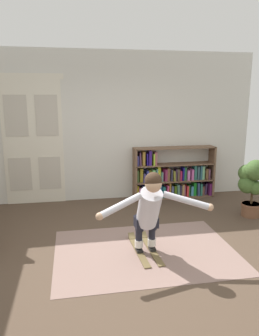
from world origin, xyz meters
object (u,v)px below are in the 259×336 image
bookshelf (171,177)px  person_skier (150,207)px  skis_pair (145,249)px  potted_plant (251,182)px

bookshelf → person_skier: 2.62m
bookshelf → person_skier: size_ratio=1.17×
bookshelf → skis_pair: 2.46m
bookshelf → potted_plant: bookshelf is taller
bookshelf → person_skier: bearing=-113.8°
person_skier → potted_plant: bearing=28.0°
skis_pair → person_skier: (0.01, -0.21, 0.67)m
potted_plant → person_skier: (-2.05, -1.09, 0.07)m
skis_pair → potted_plant: bearing=23.2°
bookshelf → potted_plant: bearing=-52.5°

